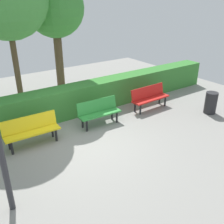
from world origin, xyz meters
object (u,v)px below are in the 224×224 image
(trash_bin, at_px, (211,103))
(bench_green, at_px, (99,111))
(tree_near, at_px, (55,9))
(bench_yellow, at_px, (31,129))
(bench_red, at_px, (150,97))

(trash_bin, bearing_deg, bench_green, -22.53)
(bench_green, xyz_separation_m, trash_bin, (-3.88, 1.61, -0.08))
(tree_near, bearing_deg, trash_bin, 130.43)
(tree_near, bearing_deg, bench_yellow, 51.56)
(tree_near, xyz_separation_m, trash_bin, (-3.87, 4.55, -3.15))
(tree_near, bearing_deg, bench_green, 89.81)
(bench_yellow, bearing_deg, trash_bin, 166.62)
(bench_red, height_order, bench_yellow, same)
(bench_red, relative_size, bench_yellow, 1.02)
(bench_red, xyz_separation_m, bench_yellow, (4.62, -0.01, -0.00))
(bench_yellow, bearing_deg, tree_near, -126.83)
(bench_yellow, xyz_separation_m, trash_bin, (-6.17, 1.65, -0.08))
(bench_green, distance_m, trash_bin, 4.20)
(bench_green, xyz_separation_m, bench_yellow, (2.29, -0.04, 0.00))
(tree_near, relative_size, trash_bin, 5.83)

